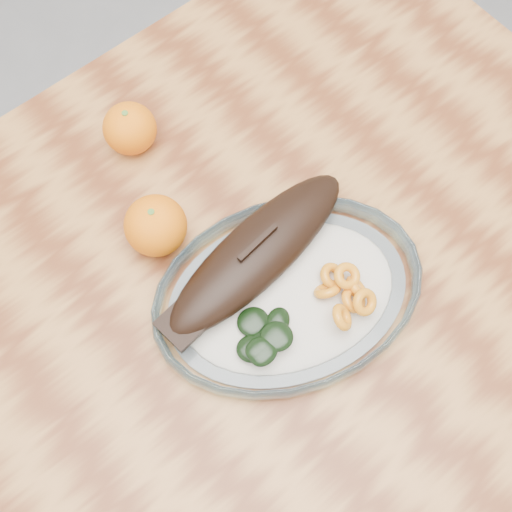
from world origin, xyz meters
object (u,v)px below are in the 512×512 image
at_px(orange_left, 156,226).
at_px(orange_right, 130,129).
at_px(dining_table, 214,333).
at_px(plated_meal, 286,290).

height_order(orange_left, orange_right, orange_left).
xyz_separation_m(dining_table, orange_right, (0.07, 0.25, 0.13)).
height_order(dining_table, orange_right, orange_right).
bearing_deg(orange_right, plated_meal, -86.81).
relative_size(dining_table, orange_right, 17.23).
height_order(plated_meal, orange_left, plated_meal).
bearing_deg(orange_left, plated_meal, -65.24).
height_order(dining_table, plated_meal, plated_meal).
relative_size(dining_table, plated_meal, 1.62).
distance_m(dining_table, orange_left, 0.18).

